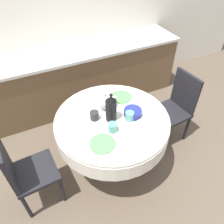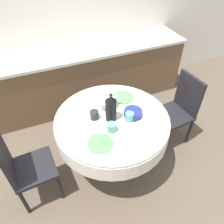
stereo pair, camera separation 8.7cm
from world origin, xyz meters
The scene contains 17 objects.
ground_plane centered at (0.00, 0.00, 0.00)m, with size 12.00×12.00×0.00m, color brown.
wall_back centered at (0.00, 1.63, 1.30)m, with size 7.00×0.05×2.60m.
kitchen_counter centered at (0.00, 1.30, 0.45)m, with size 3.24×0.64×0.89m.
dining_table centered at (0.00, 0.00, 0.62)m, with size 1.17×1.17×0.75m.
chair_left centered at (0.93, 0.08, 0.51)m, with size 0.43×0.43×0.92m.
chair_right centered at (-0.93, -0.06, 0.51)m, with size 0.42×0.42×0.92m.
plate_near_left centered at (-0.23, -0.27, 0.75)m, with size 0.23×0.23×0.01m, color #5BA85B.
cup_near_left centered at (-0.07, -0.16, 0.79)m, with size 0.09×0.09×0.09m, color #5BA39E.
plate_near_right centered at (0.23, -0.27, 0.75)m, with size 0.23×0.23×0.01m, color white.
cup_near_right centered at (0.15, -0.09, 0.79)m, with size 0.09×0.09×0.09m, color #5BA39E.
plate_far_left centered at (-0.26, 0.23, 0.75)m, with size 0.23×0.23×0.01m, color white.
cup_far_left centered at (-0.16, 0.06, 0.79)m, with size 0.09×0.09×0.09m, color #28282D.
plate_far_right centered at (0.24, 0.26, 0.75)m, with size 0.23×0.23×0.01m, color #5BA85B.
cup_far_right centered at (0.07, 0.16, 0.79)m, with size 0.09×0.09×0.09m, color #DBB766.
coffee_carafe centered at (-0.01, -0.01, 0.88)m, with size 0.11×0.11×0.32m.
teapot centered at (0.00, 0.17, 0.84)m, with size 0.22×0.16×0.21m.
fruit_bowl centered at (0.21, -0.05, 0.78)m, with size 0.18×0.18×0.07m, color navy.
Camera 1 is at (-0.69, -1.43, 2.26)m, focal length 35.00 mm.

